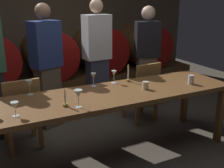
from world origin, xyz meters
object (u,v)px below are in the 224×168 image
(candle_right, at_px, (128,76))
(wine_glass_far_right, at_px, (114,74))
(cup_far_right, at_px, (191,80))
(wine_barrel_center, at_px, (49,53))
(dining_table, at_px, (111,99))
(guest_center_left, at_px, (47,67))
(candle_left, at_px, (65,102))
(wine_barrel_right, at_px, (99,49))
(guest_center_right, at_px, (97,58))
(cup_center_right, at_px, (145,85))
(wine_glass_left, at_px, (29,84))
(chair_right, at_px, (143,89))
(wine_barrel_far_right, at_px, (143,45))
(wine_glass_right, at_px, (93,77))
(guest_far_right, at_px, (147,57))
(wine_glass_far_left, at_px, (15,106))
(wine_glass_center, at_px, (78,94))
(chair_left, at_px, (22,111))

(candle_right, height_order, wine_glass_far_right, candle_right)
(cup_far_right, bearing_deg, wine_barrel_center, 113.69)
(dining_table, height_order, cup_far_right, cup_far_right)
(guest_center_left, relative_size, candle_left, 9.35)
(wine_barrel_right, height_order, candle_left, wine_barrel_right)
(candle_right, xyz_separation_m, wine_glass_far_right, (-0.19, 0.02, 0.05))
(guest_center_right, relative_size, cup_center_right, 19.50)
(wine_glass_left, xyz_separation_m, cup_center_right, (1.19, -0.39, -0.07))
(wine_barrel_right, height_order, guest_center_left, guest_center_left)
(chair_right, height_order, wine_glass_far_right, wine_glass_far_right)
(wine_barrel_far_right, bearing_deg, chair_right, -122.11)
(candle_right, height_order, wine_glass_right, candle_right)
(guest_far_right, height_order, cup_center_right, guest_far_right)
(wine_barrel_right, xyz_separation_m, wine_glass_far_left, (-1.90, -2.54, 0.06))
(wine_barrel_center, xyz_separation_m, candle_left, (-0.46, -2.51, 0.01))
(wine_glass_right, bearing_deg, wine_glass_far_right, 2.42)
(guest_center_right, relative_size, wine_glass_center, 9.97)
(guest_far_right, height_order, candle_left, guest_far_right)
(wine_barrel_center, height_order, wine_glass_right, wine_barrel_center)
(wine_barrel_right, bearing_deg, wine_glass_left, -129.69)
(cup_center_right, bearing_deg, wine_barrel_right, 78.58)
(guest_far_right, bearing_deg, wine_glass_far_left, 50.05)
(wine_barrel_right, xyz_separation_m, guest_center_right, (-0.55, -1.19, 0.10))
(candle_right, bearing_deg, chair_left, 166.90)
(chair_left, relative_size, wine_glass_right, 5.54)
(candle_left, xyz_separation_m, cup_center_right, (0.96, 0.09, -0.00))
(dining_table, height_order, chair_left, chair_left)
(candle_right, xyz_separation_m, wine_glass_far_left, (-1.38, -0.47, 0.03))
(wine_barrel_center, xyz_separation_m, guest_center_left, (-0.34, -1.29, 0.07))
(wine_glass_left, bearing_deg, chair_left, 106.62)
(guest_center_left, relative_size, wine_glass_far_right, 10.89)
(chair_right, distance_m, wine_glass_left, 1.67)
(guest_center_left, relative_size, guest_center_right, 0.97)
(wine_glass_right, bearing_deg, wine_glass_left, 177.50)
(wine_barrel_center, bearing_deg, guest_center_right, -69.75)
(guest_center_left, distance_m, cup_center_right, 1.40)
(candle_right, relative_size, cup_center_right, 2.55)
(wine_glass_left, height_order, wine_glass_far_right, wine_glass_left)
(cup_far_right, bearing_deg, wine_glass_left, 165.57)
(wine_barrel_far_right, bearing_deg, candle_right, -126.52)
(guest_center_left, distance_m, cup_far_right, 1.86)
(wine_barrel_center, relative_size, guest_center_left, 0.55)
(wine_glass_far_right, bearing_deg, guest_center_left, 129.67)
(wine_barrel_right, height_order, dining_table, wine_barrel_right)
(cup_center_right, relative_size, cup_far_right, 0.81)
(wine_glass_far_right, bearing_deg, wine_barrel_center, 97.97)
(wine_glass_far_left, bearing_deg, wine_glass_far_right, 22.39)
(guest_center_right, bearing_deg, dining_table, 69.87)
(guest_center_left, height_order, cup_center_right, guest_center_left)
(wine_barrel_right, distance_m, candle_right, 2.13)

